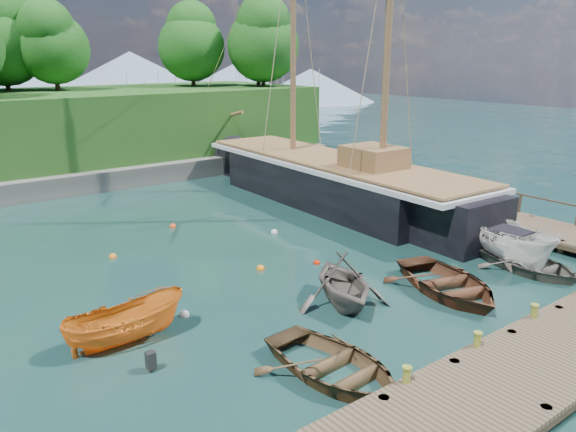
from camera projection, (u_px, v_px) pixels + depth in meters
name	position (u px, v px, depth m)	size (l,w,h in m)	color
ground	(372.00, 297.00, 20.62)	(160.00, 160.00, 0.00)	#173A31
dock_east	(425.00, 200.00, 32.55)	(3.20, 24.00, 1.10)	#433425
bollard_0	(405.00, 403.00, 14.39)	(0.26, 0.26, 0.45)	olive
bollard_1	(475.00, 365.00, 16.14)	(0.26, 0.26, 0.45)	olive
bollard_2	(531.00, 334.00, 17.89)	(0.26, 0.26, 0.45)	olive
rowboat_0	(334.00, 377.00, 15.53)	(3.31, 4.64, 0.96)	brown
rowboat_1	(343.00, 304.00, 20.05)	(3.35, 3.89, 2.05)	#6E645B
rowboat_2	(447.00, 293.00, 21.01)	(3.62, 5.06, 1.05)	#4F2D1B
rowboat_3	(530.00, 272.00, 23.06)	(3.06, 4.28, 0.89)	#5D574E
motorboat_orange	(128.00, 342.00, 17.41)	(1.46, 3.89, 1.50)	orange
cabin_boat_white	(507.00, 262.00, 24.11)	(2.01, 5.35, 2.07)	white
schooner	(333.00, 184.00, 33.34)	(6.00, 28.30, 20.87)	black
mooring_buoy_0	(184.00, 316.00, 19.17)	(0.36, 0.36, 0.36)	silver
mooring_buoy_1	(261.00, 269.00, 23.30)	(0.36, 0.36, 0.36)	orange
mooring_buoy_2	(317.00, 264.00, 23.95)	(0.28, 0.28, 0.28)	red
mooring_buoy_3	(274.00, 233.00, 28.04)	(0.36, 0.36, 0.36)	silver
mooring_buoy_4	(113.00, 258.00, 24.65)	(0.35, 0.35, 0.35)	orange
mooring_buoy_5	(173.00, 227.00, 29.00)	(0.35, 0.35, 0.35)	#F64614
distant_ridge	(20.00, 87.00, 75.33)	(117.00, 40.00, 10.00)	#728CA5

